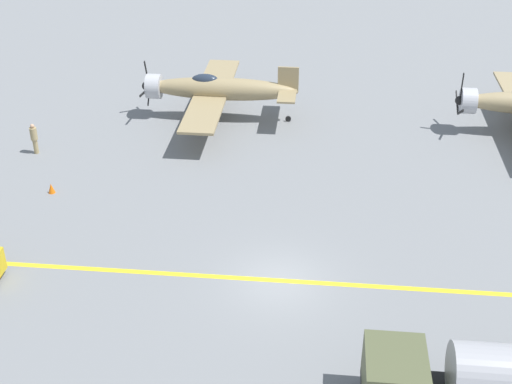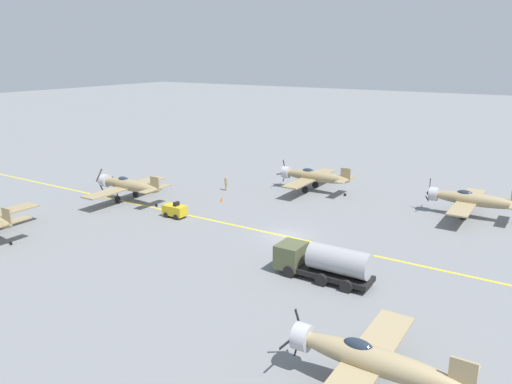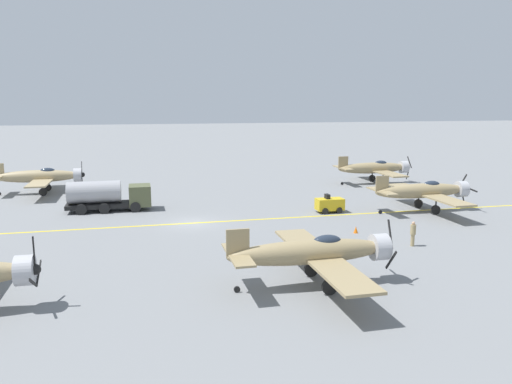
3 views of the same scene
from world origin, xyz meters
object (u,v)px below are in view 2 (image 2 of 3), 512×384
Objects in this scene: airplane_mid_right at (313,176)px; airplane_near_left at (371,360)px; ground_crew_walking at (226,183)px; fuel_tanker at (323,262)px; airplane_far_center at (128,185)px; traffic_cone at (222,199)px; tow_tractor at (175,210)px; airplane_near_right at (471,200)px.

airplane_mid_right is 1.00× the size of airplane_near_left.
fuel_tanker is at bearing -128.41° from ground_crew_walking.
airplane_mid_right is (16.30, -17.14, -0.00)m from airplane_far_center.
airplane_mid_right is 6.46× the size of ground_crew_walking.
airplane_near_left is at bearing -133.77° from ground_crew_walking.
airplane_near_left is 21.82× the size of traffic_cone.
airplane_far_center is at bearing 60.70° from airplane_near_left.
ground_crew_walking is at bearing 8.09° from tow_tractor.
airplane_near_right is 39.97m from airplane_far_center.
airplane_near_left is 42.14m from ground_crew_walking.
airplane_far_center is 21.82× the size of traffic_cone.
traffic_cone is (5.96, -9.80, -1.74)m from airplane_far_center.
airplane_near_left is 14.01m from fuel_tanker.
fuel_tanker is at bearing -123.85° from traffic_cone.
traffic_cone is at bearing -150.44° from ground_crew_walking.
airplane_near_right is at bearing -79.31° from ground_crew_walking.
ground_crew_walking is 3.38× the size of traffic_cone.
airplane_near_left is at bearing -120.70° from tow_tractor.
fuel_tanker is at bearing 157.64° from airplane_near_right.
airplane_near_left is at bearing -132.88° from airplane_mid_right.
airplane_far_center is 6.46× the size of ground_crew_walking.
airplane_mid_right is 4.62× the size of tow_tractor.
airplane_mid_right is 26.75m from fuel_tanker.
tow_tractor reaches higher than traffic_cone.
traffic_cone is at bearing -48.91° from airplane_far_center.
airplane_near_left is (-35.08, -20.59, 0.00)m from airplane_mid_right.
ground_crew_walking is at bearing 43.39° from airplane_near_left.
ground_crew_walking is at bearing 95.14° from airplane_near_right.
airplane_near_right reaches higher than tow_tractor.
airplane_far_center is at bearing 121.28° from traffic_cone.
airplane_mid_right is at bearing -36.63° from airplane_far_center.
traffic_cone is (-10.34, 7.33, -1.74)m from airplane_mid_right.
fuel_tanker is 4.31× the size of ground_crew_walking.
ground_crew_walking is at bearing 137.83° from airplane_mid_right.
airplane_near_left is 1.50× the size of fuel_tanker.
airplane_mid_right is 1.50× the size of fuel_tanker.
airplane_mid_right reaches higher than traffic_cone.
tow_tractor is (-1.74, -9.02, -1.22)m from airplane_far_center.
ground_crew_walking is at bearing 51.59° from fuel_tanker.
traffic_cone is (7.69, -0.78, -0.52)m from tow_tractor.
airplane_near_right is 24.30m from fuel_tanker.
ground_crew_walking is (-5.54, 29.36, -1.00)m from airplane_near_right.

